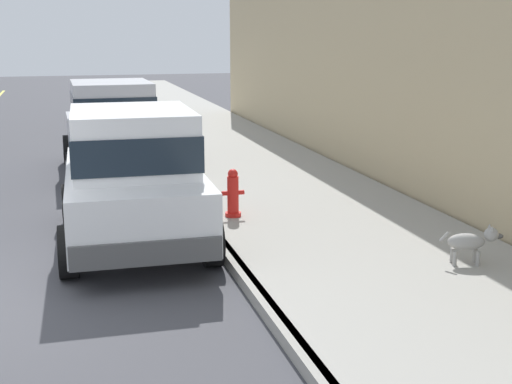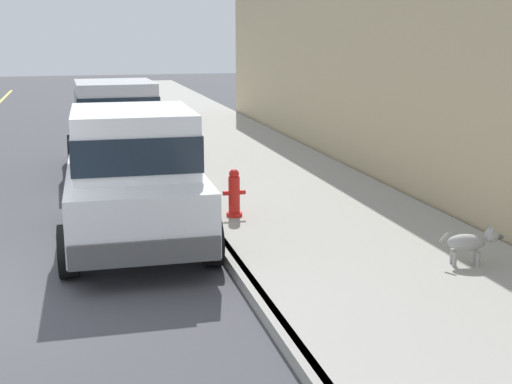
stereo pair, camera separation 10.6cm
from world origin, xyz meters
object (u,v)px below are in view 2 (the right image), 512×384
at_px(car_white_hatchback, 134,176).
at_px(car_silver_hatchback, 116,125).
at_px(dog_grey, 472,242).
at_px(fire_hydrant, 234,194).

height_order(car_white_hatchback, car_silver_hatchback, same).
bearing_deg(car_white_hatchback, dog_grey, -30.76).
bearing_deg(car_white_hatchback, fire_hydrant, 22.89).
bearing_deg(car_silver_hatchback, dog_grey, -63.51).
distance_m(car_silver_hatchback, dog_grey, 8.24).
relative_size(car_white_hatchback, fire_hydrant, 5.29).
bearing_deg(car_white_hatchback, car_silver_hatchback, 89.18).
bearing_deg(car_silver_hatchback, car_white_hatchback, -90.82).
relative_size(car_white_hatchback, dog_grey, 5.20).
xyz_separation_m(car_white_hatchback, dog_grey, (3.74, -2.23, -0.55)).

